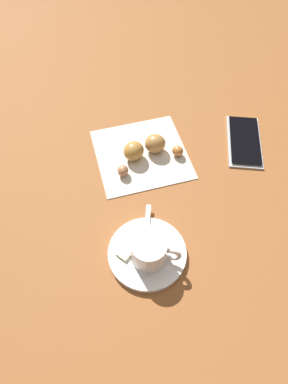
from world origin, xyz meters
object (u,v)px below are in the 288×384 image
object	(u,v)px
croissant	(145,149)
cell_phone	(244,141)
teaspoon	(145,251)
saucer	(147,253)
espresso_cup	(150,251)
sugar_packet	(131,246)
napkin	(141,154)

from	to	relation	value
croissant	cell_phone	size ratio (longest dim) A/B	0.95
teaspoon	saucer	bearing A→B (deg)	-121.02
espresso_cup	teaspoon	distance (m)	0.03
espresso_cup	sugar_packet	size ratio (longest dim) A/B	1.33
espresso_cup	teaspoon	xyz separation A→B (m)	(0.01, 0.00, -0.02)
espresso_cup	cell_phone	distance (m)	0.34
espresso_cup	cell_phone	xyz separation A→B (m)	(0.16, -0.30, -0.03)
teaspoon	sugar_packet	world-z (taller)	teaspoon
napkin	croissant	size ratio (longest dim) A/B	1.21
teaspoon	cell_phone	bearing A→B (deg)	-63.90
saucer	croissant	world-z (taller)	croissant
saucer	teaspoon	world-z (taller)	teaspoon
espresso_cup	napkin	bearing A→B (deg)	-20.74
espresso_cup	cell_phone	size ratio (longest dim) A/B	0.47
sugar_packet	napkin	world-z (taller)	sugar_packet
cell_phone	napkin	bearing A→B (deg)	74.44
saucer	cell_phone	xyz separation A→B (m)	(0.15, -0.30, -0.00)
cell_phone	croissant	bearing A→B (deg)	75.89
teaspoon	cell_phone	size ratio (longest dim) A/B	0.80
teaspoon	sugar_packet	distance (m)	0.03
espresso_cup	napkin	size ratio (longest dim) A/B	0.41
sugar_packet	napkin	bearing A→B (deg)	-148.30
espresso_cup	sugar_packet	distance (m)	0.04
teaspoon	napkin	bearing A→B (deg)	-22.56
espresso_cup	napkin	distance (m)	0.24
saucer	cell_phone	world-z (taller)	saucer
sugar_packet	croissant	world-z (taller)	croissant
croissant	saucer	bearing A→B (deg)	156.39
croissant	cell_phone	distance (m)	0.22
teaspoon	napkin	distance (m)	0.22
teaspoon	napkin	xyz separation A→B (m)	(0.21, -0.09, -0.01)
espresso_cup	teaspoon	bearing A→B (deg)	13.44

